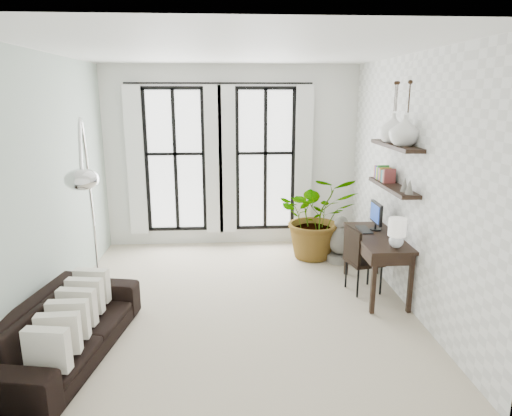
{
  "coord_description": "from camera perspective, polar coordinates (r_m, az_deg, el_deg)",
  "views": [
    {
      "loc": [
        -0.08,
        -5.64,
        2.7
      ],
      "look_at": [
        0.3,
        0.3,
        1.21
      ],
      "focal_mm": 32.0,
      "sensor_mm": 36.0,
      "label": 1
    }
  ],
  "objects": [
    {
      "name": "ceiling",
      "position": [
        5.66,
        -2.97,
        19.1
      ],
      "size": [
        5.0,
        5.0,
        0.0
      ],
      "primitive_type": "plane",
      "color": "white",
      "rests_on": "wall_back"
    },
    {
      "name": "vase_b",
      "position": [
        6.36,
        16.75,
        9.56
      ],
      "size": [
        0.37,
        0.37,
        0.38
      ],
      "primitive_type": "imported",
      "color": "white",
      "rests_on": "shelf_upper"
    },
    {
      "name": "vase_a",
      "position": [
        5.99,
        18.06,
        9.22
      ],
      "size": [
        0.37,
        0.37,
        0.38
      ],
      "primitive_type": "imported",
      "color": "white",
      "rests_on": "shelf_upper"
    },
    {
      "name": "desk",
      "position": [
        6.41,
        15.0,
        -4.05
      ],
      "size": [
        0.59,
        1.4,
        1.21
      ],
      "color": "black",
      "rests_on": "floor"
    },
    {
      "name": "desk_chair",
      "position": [
        6.49,
        12.74,
        -5.86
      ],
      "size": [
        0.52,
        0.52,
        0.93
      ],
      "rotation": [
        0.0,
        0.0,
        0.21
      ],
      "color": "black",
      "rests_on": "floor"
    },
    {
      "name": "buddha",
      "position": [
        7.65,
        10.48,
        -4.25
      ],
      "size": [
        0.43,
        0.43,
        0.78
      ],
      "color": "gray",
      "rests_on": "floor"
    },
    {
      "name": "wall_back",
      "position": [
        8.21,
        -3.05,
        6.35
      ],
      "size": [
        4.5,
        0.0,
        4.5
      ],
      "primitive_type": "plane",
      "rotation": [
        1.57,
        0.0,
        0.0
      ],
      "color": "white",
      "rests_on": "floor"
    },
    {
      "name": "windows",
      "position": [
        8.15,
        -4.46,
        5.98
      ],
      "size": [
        3.26,
        0.13,
        2.65
      ],
      "color": "white",
      "rests_on": "wall_back"
    },
    {
      "name": "plant",
      "position": [
        7.68,
        7.59,
        -1.06
      ],
      "size": [
        1.31,
        1.14,
        1.42
      ],
      "primitive_type": "imported",
      "rotation": [
        0.0,
        0.0,
        -0.02
      ],
      "color": "#2D7228",
      "rests_on": "floor"
    },
    {
      "name": "floor",
      "position": [
        6.25,
        -2.59,
        -11.54
      ],
      "size": [
        5.0,
        5.0,
        0.0
      ],
      "primitive_type": "plane",
      "color": "beige",
      "rests_on": "ground"
    },
    {
      "name": "throw_pillows",
      "position": [
        5.2,
        -21.91,
        -12.08
      ],
      "size": [
        0.4,
        1.52,
        0.4
      ],
      "color": "silver",
      "rests_on": "sofa"
    },
    {
      "name": "wall_right",
      "position": [
        6.2,
        18.54,
        3.1
      ],
      "size": [
        0.0,
        5.0,
        5.0
      ],
      "primitive_type": "plane",
      "rotation": [
        1.57,
        0.0,
        -1.57
      ],
      "color": "white",
      "rests_on": "floor"
    },
    {
      "name": "wall_left",
      "position": [
        6.14,
        -24.27,
        2.48
      ],
      "size": [
        0.0,
        5.0,
        5.0
      ],
      "primitive_type": "plane",
      "rotation": [
        1.57,
        0.0,
        1.57
      ],
      "color": "#A3B6A9",
      "rests_on": "floor"
    },
    {
      "name": "arc_lamp",
      "position": [
        5.56,
        -20.6,
        4.93
      ],
      "size": [
        0.75,
        1.93,
        2.46
      ],
      "color": "silver",
      "rests_on": "floor"
    },
    {
      "name": "wall_shelves",
      "position": [
        6.32,
        16.75,
        4.61
      ],
      "size": [
        0.25,
        1.3,
        0.6
      ],
      "color": "black",
      "rests_on": "wall_right"
    },
    {
      "name": "sofa",
      "position": [
        5.31,
        -22.78,
        -13.81
      ],
      "size": [
        1.19,
        2.27,
        0.63
      ],
      "primitive_type": "imported",
      "rotation": [
        0.0,
        0.0,
        1.41
      ],
      "color": "black",
      "rests_on": "floor"
    }
  ]
}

